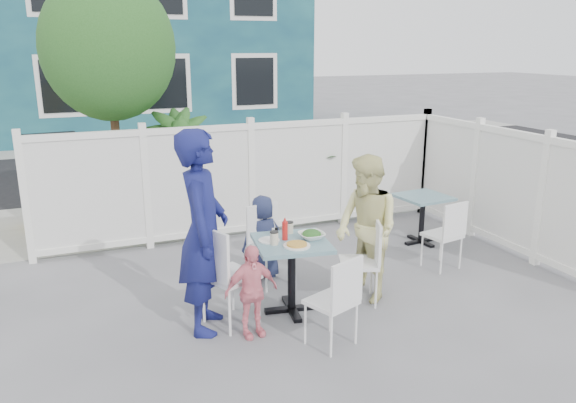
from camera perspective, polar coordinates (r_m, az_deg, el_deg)
name	(u,v)px	position (r m, az deg, el deg)	size (l,w,h in m)	color
ground	(316,304)	(6.02, 2.87, -10.37)	(80.00, 80.00, 0.00)	slate
near_sidewalk	(220,209)	(9.37, -6.95, -0.79)	(24.00, 2.60, 0.01)	gray
street	(176,166)	(12.88, -11.34, 3.53)	(24.00, 5.00, 0.01)	black
far_sidewalk	(153,144)	(15.88, -13.51, 5.67)	(24.00, 1.60, 0.01)	gray
building	(113,33)	(18.98, -17.34, 16.07)	(11.00, 6.00, 6.00)	navy
fence_back	(251,181)	(7.90, -3.74, 2.04)	(5.86, 0.08, 1.60)	white
fence_right	(506,192)	(7.86, 21.26, 0.92)	(0.08, 3.66, 1.60)	white
tree	(109,48)	(8.22, -17.77, 14.61)	(1.80, 1.62, 3.59)	#382316
utility_cabinet	(55,182)	(9.11, -22.60, 1.84)	(0.70, 0.50, 1.30)	yellow
potted_shrub_a	(177,170)	(8.32, -11.17, 3.12)	(0.98, 0.98, 1.75)	#204F1B
potted_shrub_b	(320,169)	(8.94, 3.22, 3.27)	(1.30, 1.13, 1.45)	#204F1B
main_table	(292,257)	(5.64, 0.37, -5.68)	(0.82, 0.82, 0.76)	#3E6770
spare_table	(423,206)	(7.84, 13.53, -0.49)	(0.69, 0.69, 0.67)	#3E6770
chair_left	(223,269)	(5.38, -6.61, -6.83)	(0.59, 0.60, 1.01)	white
chair_right	(366,255)	(5.93, 7.97, -5.42)	(0.52, 0.52, 0.90)	white
chair_back	(268,238)	(6.36, -2.10, -3.76)	(0.49, 0.48, 0.90)	white
chair_near	(338,296)	(5.03, 5.07, -9.52)	(0.50, 0.49, 0.86)	white
chair_spare	(448,230)	(6.98, 15.90, -2.83)	(0.45, 0.44, 0.85)	white
man	(203,232)	(5.25, -8.61, -3.10)	(0.70, 0.46, 1.93)	#141855
woman	(367,229)	(5.94, 7.98, -2.75)	(0.76, 0.59, 1.55)	gold
boy	(263,237)	(6.50, -2.56, -3.63)	(0.48, 0.31, 0.98)	#1F2649
toddler	(251,291)	(5.24, -3.76, -9.08)	(0.52, 0.22, 0.89)	pink
plate_main	(297,246)	(5.43, 0.91, -4.52)	(0.26, 0.26, 0.02)	white
plate_side	(269,240)	(5.58, -1.94, -3.96)	(0.21, 0.21, 0.01)	white
salad_bowl	(312,236)	(5.64, 2.42, -3.49)	(0.26, 0.26, 0.06)	white
coffee_cup_a	(274,238)	(5.47, -1.41, -3.77)	(0.08, 0.08, 0.12)	beige
coffee_cup_b	(290,228)	(5.79, 0.16, -2.70)	(0.08, 0.08, 0.11)	beige
ketchup_bottle	(285,231)	(5.59, -0.32, -3.00)	(0.06, 0.06, 0.19)	red
salt_shaker	(273,232)	(5.75, -1.49, -3.07)	(0.03, 0.03, 0.07)	white
pepper_shaker	(276,231)	(5.76, -1.19, -3.02)	(0.03, 0.03, 0.07)	black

